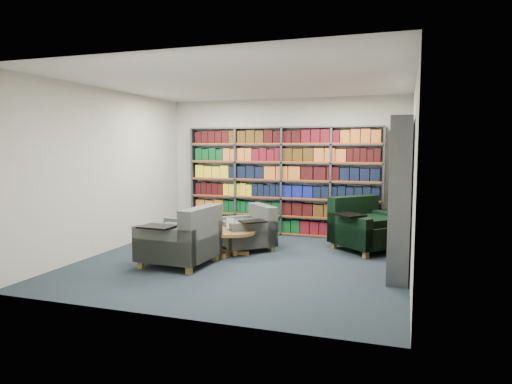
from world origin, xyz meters
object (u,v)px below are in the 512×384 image
(chair_teal_left, at_px, (250,232))
(chair_teal_front, at_px, (184,241))
(coffee_table, at_px, (230,235))
(chair_green_right, at_px, (364,229))

(chair_teal_left, bearing_deg, chair_teal_front, -113.67)
(chair_teal_left, relative_size, chair_teal_front, 1.00)
(chair_teal_left, xyz_separation_m, coffee_table, (-0.19, -0.48, 0.02))
(chair_teal_front, relative_size, coffee_table, 1.37)
(chair_teal_left, height_order, chair_teal_front, chair_teal_front)
(coffee_table, bearing_deg, chair_green_right, 27.70)
(chair_teal_left, distance_m, coffee_table, 0.52)
(chair_teal_left, bearing_deg, chair_green_right, 17.98)
(chair_green_right, relative_size, coffee_table, 1.62)
(chair_teal_left, distance_m, chair_green_right, 2.02)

